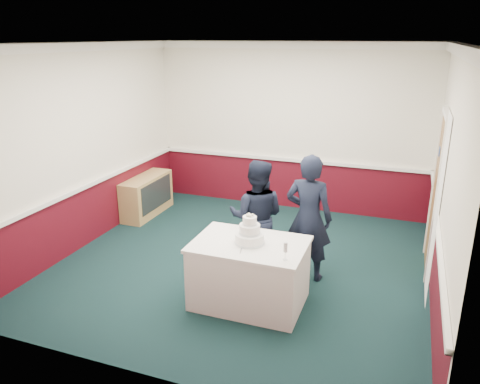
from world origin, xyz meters
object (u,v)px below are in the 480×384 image
(cake_table, at_px, (249,273))
(person_man, at_px, (257,217))
(wedding_cake, at_px, (250,234))
(champagne_flute, at_px, (285,248))
(person_woman, at_px, (309,218))
(cake_knife, at_px, (241,249))
(sideboard, at_px, (147,196))

(cake_table, bearing_deg, person_man, 102.67)
(wedding_cake, relative_size, champagne_flute, 1.78)
(wedding_cake, distance_m, person_woman, 1.01)
(cake_knife, relative_size, person_woman, 0.13)
(cake_table, distance_m, cake_knife, 0.44)
(cake_knife, distance_m, person_woman, 1.20)
(sideboard, height_order, wedding_cake, wedding_cake)
(wedding_cake, xyz_separation_m, champagne_flute, (0.50, -0.28, 0.03))
(cake_table, bearing_deg, sideboard, 141.07)
(sideboard, xyz_separation_m, cake_knife, (2.67, -2.38, 0.44))
(wedding_cake, bearing_deg, cake_table, -90.00)
(sideboard, relative_size, wedding_cake, 3.30)
(sideboard, relative_size, person_man, 0.77)
(champagne_flute, bearing_deg, cake_table, 150.75)
(cake_table, height_order, person_man, person_man)
(champagne_flute, distance_m, person_woman, 1.16)
(sideboard, relative_size, champagne_flute, 5.85)
(person_man, bearing_deg, cake_table, 94.96)
(wedding_cake, xyz_separation_m, cake_knife, (-0.03, -0.20, -0.11))
(person_man, relative_size, person_woman, 0.93)
(cake_knife, bearing_deg, cake_table, 69.13)
(cake_knife, relative_size, person_man, 0.14)
(wedding_cake, height_order, person_man, person_man)
(champagne_flute, relative_size, person_woman, 0.12)
(sideboard, relative_size, person_woman, 0.71)
(person_woman, bearing_deg, cake_table, 63.83)
(champagne_flute, bearing_deg, person_man, 121.89)
(person_man, bearing_deg, person_woman, 177.00)
(cake_table, xyz_separation_m, champagne_flute, (0.50, -0.28, 0.53))
(cake_table, distance_m, person_woman, 1.10)
(cake_table, height_order, champagne_flute, champagne_flute)
(cake_table, xyz_separation_m, wedding_cake, (0.00, 0.00, 0.50))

